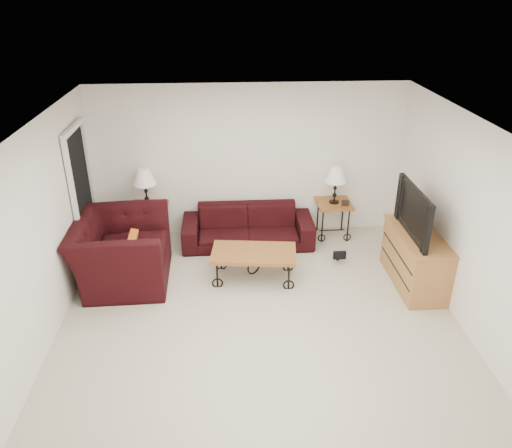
{
  "coord_description": "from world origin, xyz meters",
  "views": [
    {
      "loc": [
        -0.38,
        -5.14,
        3.89
      ],
      "look_at": [
        0.0,
        0.7,
        1.0
      ],
      "focal_mm": 34.79,
      "sensor_mm": 36.0,
      "label": 1
    }
  ],
  "objects_px": {
    "television": "(422,212)",
    "backpack": "(338,250)",
    "side_table_right": "(333,219)",
    "lamp_left": "(146,188)",
    "tv_stand": "(415,259)",
    "coffee_table": "(254,265)",
    "side_table_left": "(149,224)",
    "armchair": "(122,251)",
    "lamp_right": "(335,185)",
    "sofa": "(248,227)"
  },
  "relations": [
    {
      "from": "sofa",
      "to": "side_table_right",
      "type": "xyz_separation_m",
      "value": [
        1.43,
        0.18,
        -0.0
      ]
    },
    {
      "from": "television",
      "to": "tv_stand",
      "type": "bearing_deg",
      "value": 90.0
    },
    {
      "from": "tv_stand",
      "to": "backpack",
      "type": "bearing_deg",
      "value": 143.77
    },
    {
      "from": "sofa",
      "to": "tv_stand",
      "type": "height_order",
      "value": "tv_stand"
    },
    {
      "from": "side_table_right",
      "to": "lamp_left",
      "type": "distance_m",
      "value": 3.09
    },
    {
      "from": "side_table_right",
      "to": "lamp_left",
      "type": "relative_size",
      "value": 0.97
    },
    {
      "from": "tv_stand",
      "to": "television",
      "type": "bearing_deg",
      "value": -180.0
    },
    {
      "from": "sofa",
      "to": "tv_stand",
      "type": "xyz_separation_m",
      "value": [
        2.28,
        -1.33,
        0.09
      ]
    },
    {
      "from": "armchair",
      "to": "lamp_left",
      "type": "bearing_deg",
      "value": -12.82
    },
    {
      "from": "side_table_left",
      "to": "coffee_table",
      "type": "bearing_deg",
      "value": -37.63
    },
    {
      "from": "coffee_table",
      "to": "side_table_right",
      "type": "bearing_deg",
      "value": 41.99
    },
    {
      "from": "side_table_left",
      "to": "side_table_right",
      "type": "bearing_deg",
      "value": 0.0
    },
    {
      "from": "sofa",
      "to": "lamp_right",
      "type": "distance_m",
      "value": 1.56
    },
    {
      "from": "side_table_right",
      "to": "backpack",
      "type": "relative_size",
      "value": 1.6
    },
    {
      "from": "side_table_right",
      "to": "tv_stand",
      "type": "distance_m",
      "value": 1.74
    },
    {
      "from": "lamp_left",
      "to": "backpack",
      "type": "height_order",
      "value": "lamp_left"
    },
    {
      "from": "lamp_left",
      "to": "coffee_table",
      "type": "bearing_deg",
      "value": -37.63
    },
    {
      "from": "lamp_left",
      "to": "side_table_right",
      "type": "bearing_deg",
      "value": 0.0
    },
    {
      "from": "side_table_left",
      "to": "backpack",
      "type": "distance_m",
      "value": 3.07
    },
    {
      "from": "tv_stand",
      "to": "armchair",
      "type": "bearing_deg",
      "value": 174.91
    },
    {
      "from": "side_table_right",
      "to": "tv_stand",
      "type": "bearing_deg",
      "value": -60.68
    },
    {
      "from": "sofa",
      "to": "lamp_right",
      "type": "height_order",
      "value": "lamp_right"
    },
    {
      "from": "armchair",
      "to": "television",
      "type": "xyz_separation_m",
      "value": [
        4.08,
        -0.37,
        0.65
      ]
    },
    {
      "from": "side_table_left",
      "to": "lamp_right",
      "type": "distance_m",
      "value": 3.08
    },
    {
      "from": "side_table_left",
      "to": "backpack",
      "type": "relative_size",
      "value": 1.65
    },
    {
      "from": "side_table_left",
      "to": "backpack",
      "type": "xyz_separation_m",
      "value": [
        2.95,
        -0.83,
        -0.12
      ]
    },
    {
      "from": "lamp_right",
      "to": "armchair",
      "type": "height_order",
      "value": "lamp_right"
    },
    {
      "from": "lamp_right",
      "to": "coffee_table",
      "type": "bearing_deg",
      "value": -138.01
    },
    {
      "from": "lamp_right",
      "to": "backpack",
      "type": "distance_m",
      "value": 1.11
    },
    {
      "from": "side_table_left",
      "to": "lamp_right",
      "type": "relative_size",
      "value": 1.03
    },
    {
      "from": "armchair",
      "to": "side_table_right",
      "type": "bearing_deg",
      "value": -72.09
    },
    {
      "from": "coffee_table",
      "to": "backpack",
      "type": "height_order",
      "value": "coffee_table"
    },
    {
      "from": "television",
      "to": "backpack",
      "type": "relative_size",
      "value": 3.06
    },
    {
      "from": "lamp_right",
      "to": "side_table_right",
      "type": "bearing_deg",
      "value": 0.0
    },
    {
      "from": "side_table_right",
      "to": "backpack",
      "type": "distance_m",
      "value": 0.85
    },
    {
      "from": "side_table_left",
      "to": "armchair",
      "type": "xyz_separation_m",
      "value": [
        -0.23,
        -1.15,
        0.15
      ]
    },
    {
      "from": "side_table_left",
      "to": "side_table_right",
      "type": "xyz_separation_m",
      "value": [
        3.03,
        0.0,
        -0.01
      ]
    },
    {
      "from": "lamp_left",
      "to": "lamp_right",
      "type": "relative_size",
      "value": 1.03
    },
    {
      "from": "television",
      "to": "backpack",
      "type": "distance_m",
      "value": 1.47
    },
    {
      "from": "sofa",
      "to": "armchair",
      "type": "height_order",
      "value": "armchair"
    },
    {
      "from": "coffee_table",
      "to": "backpack",
      "type": "bearing_deg",
      "value": 17.71
    },
    {
      "from": "television",
      "to": "side_table_right",
      "type": "bearing_deg",
      "value": -151.26
    },
    {
      "from": "sofa",
      "to": "coffee_table",
      "type": "bearing_deg",
      "value": -88.28
    },
    {
      "from": "backpack",
      "to": "side_table_right",
      "type": "bearing_deg",
      "value": 61.36
    },
    {
      "from": "armchair",
      "to": "coffee_table",
      "type": "bearing_deg",
      "value": -94.84
    },
    {
      "from": "side_table_right",
      "to": "sofa",
      "type": "bearing_deg",
      "value": -172.82
    },
    {
      "from": "side_table_right",
      "to": "lamp_right",
      "type": "xyz_separation_m",
      "value": [
        0.0,
        0.0,
        0.61
      ]
    },
    {
      "from": "side_table_right",
      "to": "armchair",
      "type": "height_order",
      "value": "armchair"
    },
    {
      "from": "side_table_right",
      "to": "armchair",
      "type": "bearing_deg",
      "value": -160.56
    },
    {
      "from": "television",
      "to": "backpack",
      "type": "bearing_deg",
      "value": -126.82
    }
  ]
}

